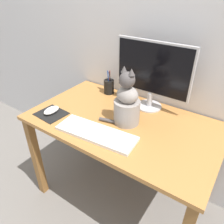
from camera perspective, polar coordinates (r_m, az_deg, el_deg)
ground_plane at (r=1.86m, az=2.16°, el=-21.12°), size 12.00×12.00×0.00m
wall_back at (r=1.47m, az=11.71°, el=22.15°), size 7.00×0.04×2.50m
desk at (r=1.41m, az=2.66°, el=-5.84°), size 1.17×0.68×0.73m
monitor at (r=1.41m, az=10.48°, el=10.11°), size 0.50×0.17×0.44m
keyboard at (r=1.23m, az=-4.17°, el=-5.42°), size 0.48×0.19×0.02m
mousepad_left at (r=1.46m, az=-15.57°, el=-0.45°), size 0.19×0.17×0.00m
computer_mouse_left at (r=1.46m, az=-15.54°, el=0.45°), size 0.07×0.11×0.04m
cat at (r=1.27m, az=3.93°, el=2.30°), size 0.24×0.18×0.35m
pen_cup at (r=1.65m, az=-0.80°, el=6.68°), size 0.08×0.08×0.18m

